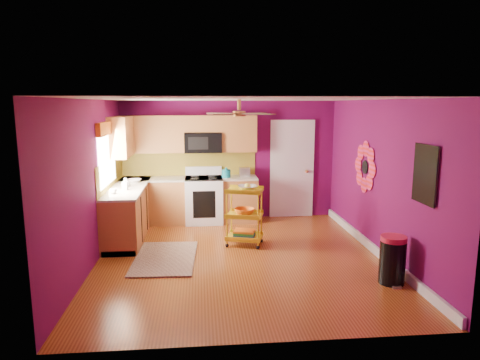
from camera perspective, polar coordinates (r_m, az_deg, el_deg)
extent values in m
plane|color=brown|center=(6.97, 0.05, -10.31)|extent=(5.00, 5.00, 0.00)
cube|color=#630B49|center=(9.10, -1.44, 2.65)|extent=(4.50, 0.04, 2.50)
cube|color=#630B49|center=(4.21, 3.28, -6.15)|extent=(4.50, 0.04, 2.50)
cube|color=#630B49|center=(6.80, -19.17, -0.44)|extent=(0.04, 5.00, 2.50)
cube|color=#630B49|center=(7.20, 18.17, 0.17)|extent=(0.04, 5.00, 2.50)
cube|color=silver|center=(6.53, 0.05, 10.73)|extent=(4.50, 5.00, 0.04)
cube|color=white|center=(7.47, 17.46, -8.78)|extent=(0.05, 4.90, 0.14)
cube|color=#995A29|center=(8.20, -14.60, -4.19)|extent=(0.60, 2.30, 0.90)
cube|color=#995A29|center=(8.92, -6.74, -2.78)|extent=(2.80, 0.60, 0.90)
cube|color=beige|center=(8.10, -14.75, -0.97)|extent=(0.63, 2.30, 0.04)
cube|color=beige|center=(8.83, -6.81, 0.19)|extent=(2.80, 0.63, 0.04)
cube|color=black|center=(8.31, -14.48, -6.87)|extent=(0.54, 2.30, 0.10)
cube|color=black|center=(9.02, -6.69, -5.26)|extent=(2.80, 0.54, 0.10)
cube|color=white|center=(8.89, -4.81, -2.73)|extent=(0.76, 0.66, 0.92)
cube|color=black|center=(8.80, -4.86, 0.22)|extent=(0.76, 0.62, 0.03)
cube|color=white|center=(9.06, -4.89, 1.24)|extent=(0.76, 0.06, 0.18)
cube|color=black|center=(8.58, -4.79, -3.28)|extent=(0.45, 0.02, 0.55)
cube|color=#995A29|center=(8.91, -11.70, 6.01)|extent=(1.32, 0.33, 0.75)
cube|color=#995A29|center=(8.89, -0.16, 6.21)|extent=(0.72, 0.33, 0.75)
cube|color=#995A29|center=(8.84, -4.98, 7.48)|extent=(0.76, 0.33, 0.34)
cube|color=#995A29|center=(8.50, -15.38, 5.67)|extent=(0.33, 1.30, 0.75)
cube|color=black|center=(8.83, -4.94, 5.00)|extent=(0.76, 0.38, 0.40)
cube|color=olive|center=(9.08, -6.80, 2.22)|extent=(2.80, 0.01, 0.51)
cube|color=olive|center=(8.11, -16.85, 0.91)|extent=(0.01, 2.30, 0.51)
cube|color=white|center=(7.77, -17.35, 3.15)|extent=(0.03, 1.20, 1.00)
cube|color=orange|center=(7.72, -17.31, 6.61)|extent=(0.08, 1.35, 0.22)
cube|color=white|center=(9.29, 6.91, 1.34)|extent=(0.85, 0.04, 2.05)
cube|color=white|center=(9.27, 6.94, 1.32)|extent=(0.95, 0.02, 2.15)
sphere|color=#BF8C3F|center=(9.32, 8.90, 1.16)|extent=(0.07, 0.07, 0.07)
cylinder|color=black|center=(7.72, 16.32, 1.66)|extent=(0.01, 0.24, 0.24)
cube|color=teal|center=(5.91, 23.52, 0.70)|extent=(0.03, 0.52, 0.72)
cube|color=black|center=(5.90, 23.39, 0.70)|extent=(0.01, 0.56, 0.76)
cylinder|color=#BF8C3F|center=(6.73, -0.12, 10.03)|extent=(0.06, 0.06, 0.16)
cylinder|color=#BF8C3F|center=(6.73, -0.11, 8.83)|extent=(0.20, 0.20, 0.08)
cube|color=#4C2D19|center=(7.03, 1.89, 8.88)|extent=(0.47, 0.47, 0.01)
cube|color=#4C2D19|center=(6.98, -2.55, 8.87)|extent=(0.47, 0.47, 0.01)
cube|color=#4C2D19|center=(6.44, -2.30, 8.77)|extent=(0.47, 0.47, 0.01)
cube|color=#4C2D19|center=(6.49, 2.50, 8.78)|extent=(0.47, 0.47, 0.01)
cube|color=#321810|center=(7.02, -9.94, -10.20)|extent=(1.02, 1.58, 0.02)
cylinder|color=yellow|center=(7.30, -1.78, -5.13)|extent=(0.03, 0.03, 0.94)
cylinder|color=yellow|center=(7.20, 2.44, -5.34)|extent=(0.03, 0.03, 0.94)
cylinder|color=yellow|center=(7.65, -1.15, -4.40)|extent=(0.03, 0.03, 0.94)
cylinder|color=yellow|center=(7.56, 2.87, -4.60)|extent=(0.03, 0.03, 0.94)
sphere|color=black|center=(7.44, -1.75, -8.69)|extent=(0.07, 0.07, 0.07)
sphere|color=black|center=(7.34, 2.41, -8.95)|extent=(0.07, 0.07, 0.07)
sphere|color=black|center=(7.79, -1.13, -7.82)|extent=(0.07, 0.07, 0.07)
sphere|color=black|center=(7.69, 2.84, -8.05)|extent=(0.07, 0.07, 0.07)
cube|color=yellow|center=(7.32, 0.60, -1.48)|extent=(0.71, 0.60, 0.03)
cube|color=yellow|center=(7.42, 0.59, -4.74)|extent=(0.71, 0.60, 0.03)
cube|color=yellow|center=(7.53, 0.58, -7.66)|extent=(0.71, 0.60, 0.03)
imported|color=beige|center=(7.30, 1.02, -1.06)|extent=(0.41, 0.41, 0.08)
sphere|color=yellow|center=(7.29, 1.02, -0.86)|extent=(0.11, 0.11, 0.11)
imported|color=orange|center=(7.40, 0.59, -4.21)|extent=(0.43, 0.43, 0.11)
cube|color=navy|center=(7.52, 0.58, -7.38)|extent=(0.41, 0.35, 0.04)
cube|color=#267233|center=(7.51, 0.59, -7.08)|extent=(0.41, 0.35, 0.04)
cube|color=orange|center=(7.49, 0.59, -6.82)|extent=(0.41, 0.35, 0.03)
cylinder|color=black|center=(6.30, 19.64, -10.28)|extent=(0.39, 0.39, 0.60)
cylinder|color=#B81A37|center=(6.19, 19.82, -7.38)|extent=(0.35, 0.35, 0.07)
cube|color=beige|center=(6.25, 20.17, -13.26)|extent=(0.13, 0.07, 0.03)
cylinder|color=#127F8D|center=(8.79, -1.86, 0.87)|extent=(0.18, 0.18, 0.16)
sphere|color=#127F8D|center=(8.77, -1.86, 1.51)|extent=(0.06, 0.06, 0.06)
cube|color=beige|center=(8.91, 0.61, 1.07)|extent=(0.22, 0.15, 0.18)
imported|color=#EA3F72|center=(7.77, -15.13, -0.52)|extent=(0.09, 0.10, 0.21)
imported|color=white|center=(8.02, -14.90, -0.34)|extent=(0.13, 0.13, 0.17)
imported|color=white|center=(8.49, -13.86, -0.08)|extent=(0.25, 0.25, 0.06)
imported|color=white|center=(7.48, -16.55, -1.45)|extent=(0.11, 0.11, 0.09)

